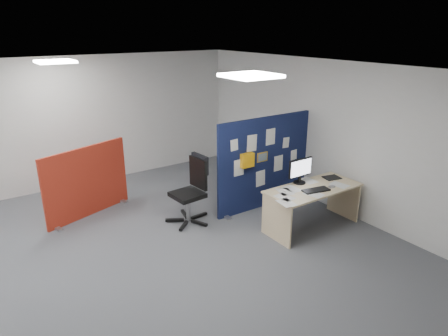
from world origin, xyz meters
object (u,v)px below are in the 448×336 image
navy_divider (264,163)px  office_chair (193,185)px  monitor_main (300,170)px  main_desk (311,196)px  red_divider (87,182)px

navy_divider → office_chair: size_ratio=1.80×
navy_divider → office_chair: (-1.40, 0.22, -0.20)m
navy_divider → monitor_main: bearing=-85.9°
office_chair → main_desk: bearing=-46.1°
main_desk → red_divider: bearing=139.0°
main_desk → navy_divider: bearing=96.0°
navy_divider → red_divider: bearing=152.5°
red_divider → monitor_main: bearing=-58.0°
main_desk → monitor_main: (-0.05, 0.23, 0.42)m
main_desk → red_divider: size_ratio=1.02×
navy_divider → office_chair: bearing=170.9°
navy_divider → main_desk: bearing=-84.0°
main_desk → monitor_main: monitor_main is taller
main_desk → red_divider: red_divider is taller
office_chair → navy_divider: bearing=-14.2°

